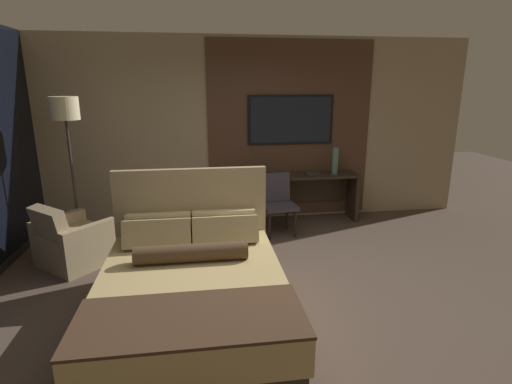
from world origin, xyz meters
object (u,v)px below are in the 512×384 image
Objects in this scene: bed at (193,287)px; tv at (291,120)px; armchair_by_window at (73,243)px; floor_lamp at (66,122)px; vase_tall at (335,161)px; book at (312,174)px; desk at (292,189)px; desk_chair at (277,199)px.

tv is at bearing 61.08° from bed.
floor_lamp reaches higher than armchair_by_window.
vase_tall is (3.61, 1.12, 0.69)m from armchair_by_window.
floor_lamp reaches higher than tv.
book is (1.83, 2.51, 0.45)m from bed.
bed reaches higher than desk.
vase_tall is (2.18, 2.52, 0.64)m from bed.
bed is at bearing -120.58° from desk.
desk_chair is at bearing -124.80° from desk.
desk_chair is 2.10× the size of vase_tall.
desk_chair is at bearing -147.38° from book.
vase_tall is at bearing 49.07° from bed.
vase_tall reaches higher than armchair_by_window.
armchair_by_window is at bearing -171.58° from desk_chair.
desk is 1.07m from tv.
desk is 1.04× the size of floor_lamp.
desk_chair is (-0.33, -0.65, -1.06)m from tv.
floor_lamp reaches higher than desk_chair.
tv is 3.13m from floor_lamp.
tv is at bearing 56.46° from desk_chair.
floor_lamp reaches higher than book.
desk_chair is 2.93m from floor_lamp.
vase_tall is (0.66, -0.24, -0.61)m from tv.
desk_chair is 1.16m from vase_tall.
bed reaches higher than desk_chair.
bed is 2.11× the size of armchair_by_window.
tv is at bearing 15.00° from floor_lamp.
vase_tall is 1.67× the size of book.
floor_lamp is (-3.02, -0.63, 1.14)m from desk.
tv reaches higher than desk_chair.
tv is at bearing 90.00° from desk.
armchair_by_window is (-1.42, 1.39, -0.06)m from bed.
floor_lamp reaches higher than desk.
desk_chair is 0.86× the size of armchair_by_window.
armchair_by_window is 3.84m from vase_tall.
desk is 3.29m from floor_lamp.
armchair_by_window is (-2.62, -0.71, -0.24)m from desk_chair.
bed is 1.99m from armchair_by_window.
vase_tall is 0.40m from book.
desk is 2.03× the size of armchair_by_window.
tv is 1.53× the size of desk_chair.
book is (0.30, -0.25, -0.80)m from tv.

